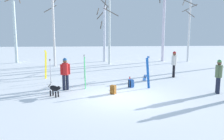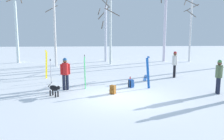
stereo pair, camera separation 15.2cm
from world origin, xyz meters
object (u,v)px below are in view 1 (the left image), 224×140
(person_0, at_px, (65,72))
(birch_tree_2, at_px, (104,32))
(ski_pair_planted_0, at_px, (46,65))
(birch_tree_4, at_px, (164,19))
(backpack_0, at_px, (113,90))
(birch_tree_0, at_px, (14,19))
(birch_tree_5, at_px, (189,22))
(person_3, at_px, (219,74))
(dog, at_px, (55,89))
(backpack_1, at_px, (131,84))
(ski_pair_planted_1, at_px, (148,72))
(ski_poles_0, at_px, (50,71))
(ski_pair_lying_0, at_px, (145,77))
(ski_pair_planted_2, at_px, (85,73))
(ski_poles_1, at_px, (84,66))
(person_2, at_px, (174,62))
(water_bottle_0, at_px, (130,79))
(birch_tree_3, at_px, (109,19))
(birch_tree_1, at_px, (53,20))

(person_0, relative_size, birch_tree_2, 0.33)
(ski_pair_planted_0, height_order, birch_tree_4, birch_tree_4)
(backpack_0, relative_size, birch_tree_0, 0.06)
(birch_tree_4, relative_size, birch_tree_5, 1.05)
(person_3, bearing_deg, birch_tree_2, 114.16)
(dog, bearing_deg, backpack_1, 23.07)
(backpack_1, bearing_deg, ski_pair_planted_1, -15.50)
(person_3, bearing_deg, backpack_0, 177.99)
(ski_poles_0, relative_size, birch_tree_5, 0.20)
(ski_pair_lying_0, xyz_separation_m, birch_tree_4, (3.11, 7.70, 3.94))
(ski_pair_planted_2, bearing_deg, person_0, -170.35)
(ski_pair_planted_0, bearing_deg, backpack_1, -27.72)
(birch_tree_5, bearing_deg, person_3, -102.27)
(person_3, height_order, ski_poles_1, person_3)
(person_2, distance_m, ski_poles_0, 7.91)
(birch_tree_0, bearing_deg, person_3, -40.61)
(person_3, distance_m, ski_pair_planted_0, 10.24)
(person_3, bearing_deg, birch_tree_4, 89.13)
(person_3, distance_m, backpack_1, 4.51)
(dog, xyz_separation_m, ski_pair_lying_0, (5.16, 4.25, -0.38))
(ski_pair_lying_0, bearing_deg, ski_pair_planted_2, -143.48)
(dog, bearing_deg, person_3, 1.17)
(ski_pair_lying_0, height_order, birch_tree_0, birch_tree_0)
(ski_poles_0, xyz_separation_m, backpack_1, (4.57, -1.06, -0.57))
(ski_pair_planted_0, relative_size, water_bottle_0, 7.08)
(birch_tree_2, xyz_separation_m, birch_tree_5, (7.86, -0.61, 0.99))
(ski_poles_0, height_order, ski_poles_1, ski_poles_1)
(dog, relative_size, backpack_0, 1.60)
(person_3, bearing_deg, ski_pair_planted_1, 159.31)
(birch_tree_0, distance_m, birch_tree_3, 8.52)
(ski_poles_0, xyz_separation_m, water_bottle_0, (4.72, 0.68, -0.66))
(backpack_1, bearing_deg, ski_pair_lying_0, 64.06)
(ski_pair_lying_0, distance_m, birch_tree_2, 8.73)
(person_2, bearing_deg, birch_tree_1, 149.42)
(person_0, distance_m, birch_tree_0, 12.19)
(ski_poles_1, bearing_deg, birch_tree_1, 118.23)
(person_2, relative_size, person_3, 1.00)
(water_bottle_0, height_order, birch_tree_1, birch_tree_1)
(person_0, distance_m, ski_poles_1, 3.19)
(backpack_0, distance_m, birch_tree_2, 12.09)
(ski_pair_lying_0, bearing_deg, ski_poles_0, -165.33)
(person_0, bearing_deg, birch_tree_3, 73.08)
(water_bottle_0, bearing_deg, ski_poles_1, 161.56)
(person_2, relative_size, birch_tree_5, 0.24)
(birch_tree_2, bearing_deg, ski_pair_lying_0, -72.75)
(ski_pair_planted_1, relative_size, ski_pair_planted_2, 1.00)
(ski_pair_planted_2, xyz_separation_m, birch_tree_2, (1.32, 10.71, 1.87))
(birch_tree_1, bearing_deg, birch_tree_3, 10.70)
(ski_pair_planted_0, bearing_deg, person_3, -24.22)
(backpack_0, xyz_separation_m, backpack_1, (1.08, 1.31, 0.00))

